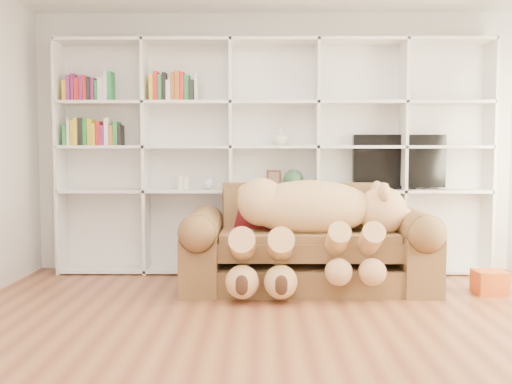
{
  "coord_description": "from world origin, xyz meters",
  "views": [
    {
      "loc": [
        -0.14,
        -3.56,
        1.25
      ],
      "look_at": [
        -0.18,
        1.63,
        0.88
      ],
      "focal_mm": 40.0,
      "sensor_mm": 36.0,
      "label": 1
    }
  ],
  "objects_px": {
    "tv": "(399,162)",
    "teddy_bear": "(312,219)",
    "sofa": "(307,249)",
    "gift_box": "(489,282)"
  },
  "relations": [
    {
      "from": "teddy_bear",
      "to": "tv",
      "type": "height_order",
      "value": "tv"
    },
    {
      "from": "teddy_bear",
      "to": "gift_box",
      "type": "height_order",
      "value": "teddy_bear"
    },
    {
      "from": "gift_box",
      "to": "sofa",
      "type": "bearing_deg",
      "value": 170.77
    },
    {
      "from": "teddy_bear",
      "to": "sofa",
      "type": "bearing_deg",
      "value": 95.04
    },
    {
      "from": "teddy_bear",
      "to": "tv",
      "type": "bearing_deg",
      "value": 39.73
    },
    {
      "from": "tv",
      "to": "teddy_bear",
      "type": "bearing_deg",
      "value": -138.0
    },
    {
      "from": "teddy_bear",
      "to": "tv",
      "type": "xyz_separation_m",
      "value": [
        0.98,
        0.88,
        0.48
      ]
    },
    {
      "from": "sofa",
      "to": "teddy_bear",
      "type": "distance_m",
      "value": 0.36
    },
    {
      "from": "sofa",
      "to": "gift_box",
      "type": "xyz_separation_m",
      "value": [
        1.59,
        -0.26,
        -0.25
      ]
    },
    {
      "from": "sofa",
      "to": "teddy_bear",
      "type": "bearing_deg",
      "value": -82.69
    }
  ]
}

